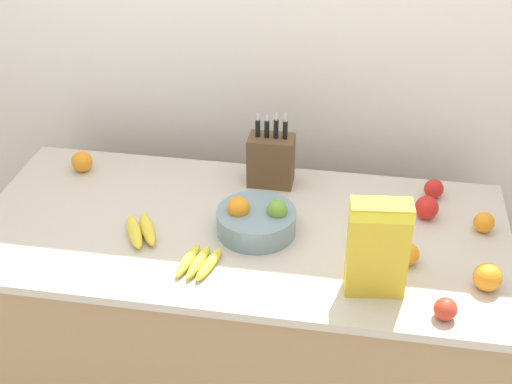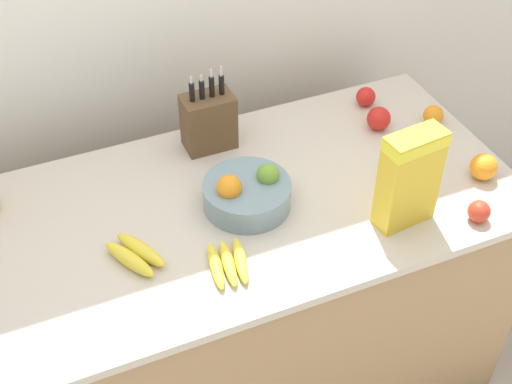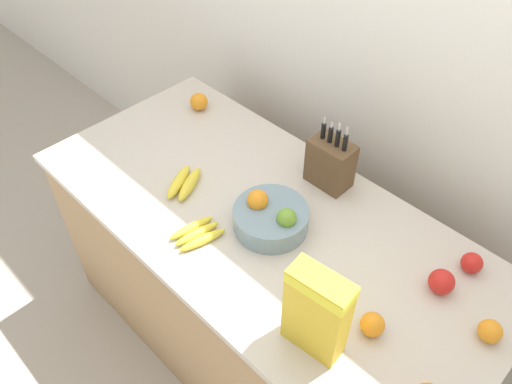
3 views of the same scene
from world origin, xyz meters
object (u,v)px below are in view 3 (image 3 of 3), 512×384
object	(u,v)px
knife_block	(330,163)
cereal_box	(317,310)
fruit_bowl	(271,217)
apple_near_bananas	(441,282)
orange_front_right	(199,102)
orange_back_center	(490,331)
banana_bunch_left	(184,183)
banana_bunch_right	(197,234)
apple_middle	(472,263)
orange_by_cereal	(372,324)

from	to	relation	value
knife_block	cereal_box	world-z (taller)	cereal_box
fruit_bowl	apple_near_bananas	xyz separation A→B (m)	(0.57, 0.19, -0.01)
apple_near_bananas	orange_front_right	world-z (taller)	apple_near_bananas
orange_back_center	banana_bunch_left	bearing A→B (deg)	-168.88
knife_block	banana_bunch_right	distance (m)	0.58
apple_near_bananas	orange_back_center	xyz separation A→B (m)	(0.19, -0.05, -0.01)
apple_middle	orange_by_cereal	distance (m)	0.43
cereal_box	orange_front_right	bearing A→B (deg)	148.52
banana_bunch_left	apple_near_bananas	distance (m)	0.99
banana_bunch_right	apple_middle	size ratio (longest dim) A/B	2.64
orange_by_cereal	fruit_bowl	bearing A→B (deg)	169.69
orange_back_center	cereal_box	bearing A→B (deg)	-133.52
cereal_box	orange_back_center	xyz separation A→B (m)	(0.36, 0.38, -0.14)
apple_middle	orange_front_right	world-z (taller)	orange_front_right
apple_middle	orange_by_cereal	xyz separation A→B (m)	(-0.10, -0.42, 0.00)
orange_by_cereal	apple_middle	bearing A→B (deg)	76.85
knife_block	apple_near_bananas	distance (m)	0.59
banana_bunch_right	apple_near_bananas	size ratio (longest dim) A/B	2.26
apple_middle	orange_front_right	bearing A→B (deg)	-178.44
banana_bunch_right	apple_middle	xyz separation A→B (m)	(0.75, 0.55, 0.02)
banana_bunch_right	orange_by_cereal	distance (m)	0.67
orange_front_right	orange_back_center	size ratio (longest dim) A/B	1.14
fruit_bowl	orange_front_right	world-z (taller)	fruit_bowl
fruit_bowl	apple_near_bananas	bearing A→B (deg)	18.00
cereal_box	fruit_bowl	size ratio (longest dim) A/B	1.17
banana_bunch_left	orange_front_right	xyz separation A→B (m)	(-0.36, 0.38, 0.02)
fruit_bowl	orange_by_cereal	bearing A→B (deg)	-10.31
knife_block	banana_bunch_right	xyz separation A→B (m)	(-0.15, -0.55, -0.08)
fruit_bowl	apple_middle	bearing A→B (deg)	28.55
cereal_box	banana_bunch_right	bearing A→B (deg)	171.23
apple_near_bananas	orange_by_cereal	distance (m)	0.29
banana_bunch_right	orange_back_center	xyz separation A→B (m)	(0.91, 0.36, 0.02)
banana_bunch_left	apple_middle	distance (m)	1.07
banana_bunch_right	apple_near_bananas	bearing A→B (deg)	29.39
knife_block	cereal_box	distance (m)	0.71
orange_by_cereal	orange_back_center	xyz separation A→B (m)	(0.26, 0.23, -0.00)
apple_near_bananas	orange_front_right	xyz separation A→B (m)	(-1.31, 0.11, -0.00)
apple_near_bananas	orange_front_right	size ratio (longest dim) A/B	1.02
orange_by_cereal	apple_near_bananas	bearing A→B (deg)	76.41
cereal_box	orange_front_right	xyz separation A→B (m)	(-1.14, 0.54, -0.13)
banana_bunch_left	orange_front_right	size ratio (longest dim) A/B	2.61
banana_bunch_left	banana_bunch_right	distance (m)	0.27
banana_bunch_left	apple_near_bananas	xyz separation A→B (m)	(0.95, 0.28, 0.02)
banana_bunch_left	orange_front_right	world-z (taller)	orange_front_right
apple_middle	banana_bunch_right	bearing A→B (deg)	-143.90
orange_by_cereal	banana_bunch_left	bearing A→B (deg)	179.83
cereal_box	apple_middle	distance (m)	0.62
knife_block	cereal_box	size ratio (longest dim) A/B	0.94
knife_block	orange_by_cereal	size ratio (longest dim) A/B	3.97
knife_block	orange_front_right	xyz separation A→B (m)	(-0.74, -0.04, -0.06)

